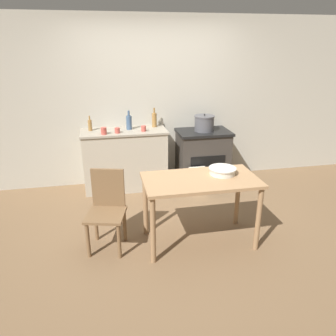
% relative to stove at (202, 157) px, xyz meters
% --- Properties ---
extents(ground_plane, '(14.00, 14.00, 0.00)m').
position_rel_stove_xyz_m(ground_plane, '(-0.73, -1.27, -0.43)').
color(ground_plane, brown).
extents(wall_back, '(8.00, 0.07, 2.55)m').
position_rel_stove_xyz_m(wall_back, '(-0.73, 0.31, 0.84)').
color(wall_back, '#B2AD9E').
rests_on(wall_back, ground_plane).
extents(counter_cabinet, '(1.27, 0.54, 0.92)m').
position_rel_stove_xyz_m(counter_cabinet, '(-1.23, 0.02, 0.03)').
color(counter_cabinet, '#B2A893').
rests_on(counter_cabinet, ground_plane).
extents(stove, '(0.82, 0.59, 0.86)m').
position_rel_stove_xyz_m(stove, '(0.00, 0.00, 0.00)').
color(stove, '#38332D').
rests_on(stove, ground_plane).
extents(work_table, '(1.24, 0.66, 0.78)m').
position_rel_stove_xyz_m(work_table, '(-0.54, -1.66, 0.23)').
color(work_table, '#A87F56').
rests_on(work_table, ground_plane).
extents(chair, '(0.49, 0.49, 0.88)m').
position_rel_stove_xyz_m(chair, '(-1.55, -1.53, 0.03)').
color(chair, brown).
rests_on(chair, ground_plane).
extents(flour_sack, '(0.25, 0.18, 0.40)m').
position_rel_stove_xyz_m(flour_sack, '(-0.19, -0.42, -0.23)').
color(flour_sack, beige).
rests_on(flour_sack, ground_plane).
extents(stock_pot, '(0.31, 0.31, 0.26)m').
position_rel_stove_xyz_m(stock_pot, '(0.00, -0.01, 0.55)').
color(stock_pot, '#4C4C51').
rests_on(stock_pot, stove).
extents(mixing_bowl_large, '(0.30, 0.30, 0.07)m').
position_rel_stove_xyz_m(mixing_bowl_large, '(-0.27, -1.58, 0.39)').
color(mixing_bowl_large, silver).
rests_on(mixing_bowl_large, work_table).
extents(bottle_far_left, '(0.07, 0.07, 0.29)m').
position_rel_stove_xyz_m(bottle_far_left, '(-0.75, 0.15, 0.60)').
color(bottle_far_left, olive).
rests_on(bottle_far_left, counter_cabinet).
extents(bottle_left, '(0.06, 0.06, 0.22)m').
position_rel_stove_xyz_m(bottle_left, '(-1.72, 0.11, 0.58)').
color(bottle_left, olive).
rests_on(bottle_left, counter_cabinet).
extents(bottle_mid_left, '(0.08, 0.08, 0.28)m').
position_rel_stove_xyz_m(bottle_mid_left, '(-1.15, 0.07, 0.60)').
color(bottle_mid_left, '#3D5675').
rests_on(bottle_mid_left, counter_cabinet).
extents(cup_center_left, '(0.07, 0.07, 0.08)m').
position_rel_stove_xyz_m(cup_center_left, '(-0.95, -0.09, 0.53)').
color(cup_center_left, '#B74C42').
rests_on(cup_center_left, counter_cabinet).
extents(cup_center, '(0.07, 0.07, 0.08)m').
position_rel_stove_xyz_m(cup_center, '(-1.34, -0.11, 0.53)').
color(cup_center, '#B74C42').
rests_on(cup_center, counter_cabinet).
extents(cup_center_right, '(0.08, 0.08, 0.10)m').
position_rel_stove_xyz_m(cup_center_right, '(-1.53, -0.15, 0.54)').
color(cup_center_right, '#B74C42').
rests_on(cup_center_right, counter_cabinet).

